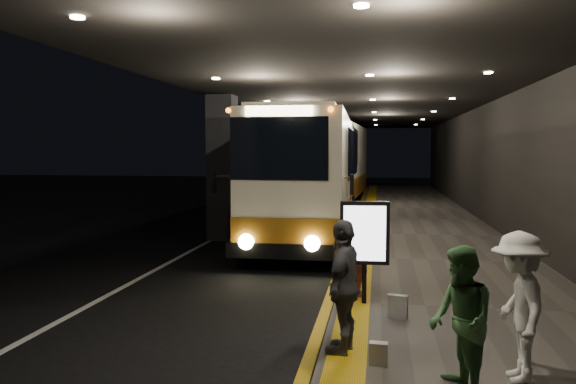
% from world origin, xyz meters
% --- Properties ---
extents(ground, '(90.00, 90.00, 0.00)m').
position_xyz_m(ground, '(0.00, 0.00, 0.00)').
color(ground, black).
extents(lane_line_white, '(0.12, 50.00, 0.01)m').
position_xyz_m(lane_line_white, '(-1.80, 5.00, 0.01)').
color(lane_line_white, silver).
rests_on(lane_line_white, ground).
extents(kerb_stripe_yellow, '(0.18, 50.00, 0.01)m').
position_xyz_m(kerb_stripe_yellow, '(2.35, 5.00, 0.01)').
color(kerb_stripe_yellow, gold).
rests_on(kerb_stripe_yellow, ground).
extents(sidewalk, '(4.50, 50.00, 0.15)m').
position_xyz_m(sidewalk, '(4.75, 5.00, 0.07)').
color(sidewalk, '#514C44').
rests_on(sidewalk, ground).
extents(tactile_strip, '(0.50, 50.00, 0.01)m').
position_xyz_m(tactile_strip, '(2.85, 5.00, 0.16)').
color(tactile_strip, gold).
rests_on(tactile_strip, sidewalk).
extents(terminal_wall, '(0.10, 50.00, 6.00)m').
position_xyz_m(terminal_wall, '(7.00, 5.00, 3.00)').
color(terminal_wall, black).
rests_on(terminal_wall, ground).
extents(support_columns, '(0.80, 24.80, 4.40)m').
position_xyz_m(support_columns, '(-1.50, 4.00, 2.20)').
color(support_columns, black).
rests_on(support_columns, ground).
extents(canopy, '(9.00, 50.00, 0.40)m').
position_xyz_m(canopy, '(2.50, 5.00, 4.60)').
color(canopy, black).
rests_on(canopy, support_columns).
extents(coach_main, '(2.74, 11.93, 3.70)m').
position_xyz_m(coach_main, '(1.09, 5.16, 1.77)').
color(coach_main, '#EDE5C6').
rests_on(coach_main, ground).
extents(coach_second, '(3.34, 12.94, 4.03)m').
position_xyz_m(coach_second, '(0.82, 15.33, 1.93)').
color(coach_second, '#EDE5C6').
rests_on(coach_second, ground).
extents(passenger_boarding, '(0.52, 0.66, 1.57)m').
position_xyz_m(passenger_boarding, '(2.91, -2.67, 0.93)').
color(passenger_boarding, '#AF515B').
rests_on(passenger_boarding, sidewalk).
extents(passenger_waiting_green, '(0.63, 0.85, 1.58)m').
position_xyz_m(passenger_waiting_green, '(4.09, -6.60, 0.94)').
color(passenger_waiting_green, '#427743').
rests_on(passenger_waiting_green, sidewalk).
extents(passenger_waiting_white, '(0.51, 1.09, 1.68)m').
position_xyz_m(passenger_waiting_white, '(4.78, -6.12, 0.99)').
color(passenger_waiting_white, silver).
rests_on(passenger_waiting_white, sidewalk).
extents(passenger_waiting_grey, '(0.71, 1.09, 1.71)m').
position_xyz_m(passenger_waiting_grey, '(2.80, -5.56, 1.01)').
color(passenger_waiting_grey, '#434348').
rests_on(passenger_waiting_grey, sidewalk).
extents(bag_polka, '(0.32, 0.19, 0.36)m').
position_xyz_m(bag_polka, '(3.53, -3.96, 0.33)').
color(bag_polka, black).
rests_on(bag_polka, sidewalk).
extents(bag_plain, '(0.23, 0.15, 0.28)m').
position_xyz_m(bag_plain, '(3.24, -5.92, 0.29)').
color(bag_plain, silver).
rests_on(bag_plain, sidewalk).
extents(info_sign, '(0.82, 0.16, 1.74)m').
position_xyz_m(info_sign, '(3.00, -3.23, 1.32)').
color(info_sign, black).
rests_on(info_sign, sidewalk).
extents(stanchion_post, '(0.05, 0.05, 1.11)m').
position_xyz_m(stanchion_post, '(2.75, -0.90, 0.70)').
color(stanchion_post, black).
rests_on(stanchion_post, sidewalk).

